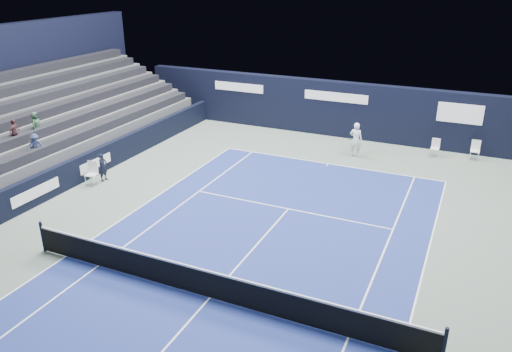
% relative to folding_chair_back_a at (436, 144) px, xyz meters
% --- Properties ---
extents(ground, '(48.00, 48.00, 0.00)m').
position_rel_folding_chair_back_a_xyz_m(ground, '(-4.61, -13.22, -0.62)').
color(ground, '#5A6B5F').
rests_on(ground, ground).
extents(court_surface, '(10.97, 23.77, 0.01)m').
position_rel_folding_chair_back_a_xyz_m(court_surface, '(-4.61, -15.22, -0.61)').
color(court_surface, navy).
rests_on(court_surface, ground).
extents(folding_chair_back_a, '(0.42, 0.45, 0.93)m').
position_rel_folding_chair_back_a_xyz_m(folding_chair_back_a, '(0.00, 0.00, 0.00)').
color(folding_chair_back_a, white).
rests_on(folding_chair_back_a, ground).
extents(folding_chair_back_b, '(0.44, 0.43, 0.99)m').
position_rel_folding_chair_back_a_xyz_m(folding_chair_back_b, '(1.87, 0.32, -0.06)').
color(folding_chair_back_b, white).
rests_on(folding_chair_back_b, ground).
extents(line_judge_chair, '(0.54, 0.52, 1.06)m').
position_rel_folding_chair_back_a_xyz_m(line_judge_chair, '(-13.42, -10.06, -0.01)').
color(line_judge_chair, white).
rests_on(line_judge_chair, ground).
extents(line_judge, '(0.33, 0.48, 1.28)m').
position_rel_folding_chair_back_a_xyz_m(line_judge, '(-13.26, -9.52, 0.02)').
color(line_judge, black).
rests_on(line_judge, ground).
extents(court_markings, '(11.03, 23.83, 0.00)m').
position_rel_folding_chair_back_a_xyz_m(court_markings, '(-4.61, -15.22, -0.61)').
color(court_markings, white).
rests_on(court_markings, court_surface).
extents(tennis_net, '(12.90, 0.10, 1.10)m').
position_rel_folding_chair_back_a_xyz_m(tennis_net, '(-4.61, -15.22, -0.11)').
color(tennis_net, black).
rests_on(tennis_net, ground).
extents(back_sponsor_wall, '(26.00, 0.63, 3.10)m').
position_rel_folding_chair_back_a_xyz_m(back_sponsor_wall, '(-4.61, 1.28, 0.93)').
color(back_sponsor_wall, black).
rests_on(back_sponsor_wall, ground).
extents(side_barrier_left, '(0.33, 22.00, 1.20)m').
position_rel_folding_chair_back_a_xyz_m(side_barrier_left, '(-14.11, -9.24, -0.02)').
color(side_barrier_left, black).
rests_on(side_barrier_left, ground).
extents(spectator_stand, '(6.00, 18.00, 6.40)m').
position_rel_folding_chair_back_a_xyz_m(spectator_stand, '(-17.89, -8.23, 1.34)').
color(spectator_stand, '#4A4A4D').
rests_on(spectator_stand, ground).
extents(tennis_player, '(0.65, 0.83, 1.76)m').
position_rel_folding_chair_back_a_xyz_m(tennis_player, '(-3.72, -1.68, 0.27)').
color(tennis_player, white).
rests_on(tennis_player, ground).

